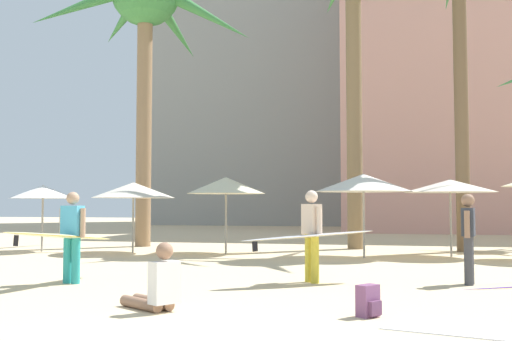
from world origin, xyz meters
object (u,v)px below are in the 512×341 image
at_px(cafe_umbrella_6, 226,185).
at_px(beach_towel, 457,328).
at_px(person_far_right, 157,287).
at_px(backpack, 368,301).
at_px(palm_tree_center, 145,11).
at_px(cafe_umbrella_3, 133,190).
at_px(cafe_umbrella_5, 450,186).
at_px(cafe_umbrella_2, 363,183).
at_px(person_mid_center, 68,234).
at_px(cafe_umbrella_4, 43,192).
at_px(person_near_right, 468,235).
at_px(person_mid_left, 311,233).

height_order(cafe_umbrella_6, beach_towel, cafe_umbrella_6).
distance_m(beach_towel, person_far_right, 3.97).
xyz_separation_m(backpack, person_far_right, (-2.89, -0.20, 0.13)).
height_order(palm_tree_center, cafe_umbrella_3, palm_tree_center).
height_order(cafe_umbrella_5, backpack, cafe_umbrella_5).
bearing_deg(cafe_umbrella_2, palm_tree_center, 159.87).
distance_m(cafe_umbrella_2, beach_towel, 9.80).
bearing_deg(person_mid_center, cafe_umbrella_6, 4.62).
xyz_separation_m(palm_tree_center, person_mid_center, (2.80, -9.83, -7.65)).
bearing_deg(beach_towel, cafe_umbrella_2, 99.02).
bearing_deg(cafe_umbrella_4, cafe_umbrella_5, 3.93).
relative_size(cafe_umbrella_3, cafe_umbrella_4, 1.22).
xyz_separation_m(palm_tree_center, cafe_umbrella_5, (10.32, -2.09, -6.56)).
distance_m(beach_towel, person_near_right, 4.30).
bearing_deg(person_far_right, backpack, -142.80).
relative_size(cafe_umbrella_6, beach_towel, 1.47).
height_order(cafe_umbrella_2, beach_towel, cafe_umbrella_2).
height_order(cafe_umbrella_3, person_mid_left, cafe_umbrella_3).
distance_m(person_far_right, person_mid_center, 3.51).
bearing_deg(cafe_umbrella_5, person_near_right, -92.44).
height_order(cafe_umbrella_3, backpack, cafe_umbrella_3).
bearing_deg(cafe_umbrella_6, person_mid_center, -97.24).
xyz_separation_m(cafe_umbrella_5, person_near_right, (-0.26, -6.12, -1.09)).
xyz_separation_m(cafe_umbrella_5, backpack, (-1.96, -9.75, -1.81)).
distance_m(person_far_right, person_near_right, 6.01).
distance_m(beach_towel, person_mid_center, 7.14).
bearing_deg(cafe_umbrella_2, person_mid_left, -97.24).
distance_m(cafe_umbrella_2, person_mid_center, 8.70).
distance_m(cafe_umbrella_3, cafe_umbrella_6, 2.89).
height_order(backpack, person_mid_left, person_mid_left).
height_order(cafe_umbrella_2, person_near_right, cafe_umbrella_2).
xyz_separation_m(person_far_right, person_mid_left, (1.71, 3.37, 0.61)).
bearing_deg(person_near_right, beach_towel, 92.81).
xyz_separation_m(cafe_umbrella_4, person_near_right, (12.21, -5.26, -0.97)).
distance_m(cafe_umbrella_5, person_far_right, 11.20).
xyz_separation_m(palm_tree_center, cafe_umbrella_2, (7.92, -2.90, -6.48)).
bearing_deg(person_mid_left, cafe_umbrella_4, 107.67).
bearing_deg(person_mid_left, palm_tree_center, 88.84).
distance_m(cafe_umbrella_2, backpack, 9.14).
height_order(cafe_umbrella_3, cafe_umbrella_6, cafe_umbrella_6).
bearing_deg(cafe_umbrella_3, person_mid_center, -74.84).
xyz_separation_m(palm_tree_center, cafe_umbrella_4, (-2.15, -2.94, -6.68)).
bearing_deg(person_far_right, beach_towel, -151.44).
height_order(cafe_umbrella_2, backpack, cafe_umbrella_2).
height_order(cafe_umbrella_2, cafe_umbrella_3, cafe_umbrella_2).
bearing_deg(cafe_umbrella_3, backpack, -50.40).
bearing_deg(cafe_umbrella_4, backpack, -40.22).
bearing_deg(beach_towel, cafe_umbrella_6, 119.60).
xyz_separation_m(cafe_umbrella_2, person_near_right, (2.15, -5.30, -1.18)).
bearing_deg(person_mid_center, palm_tree_center, 27.73).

